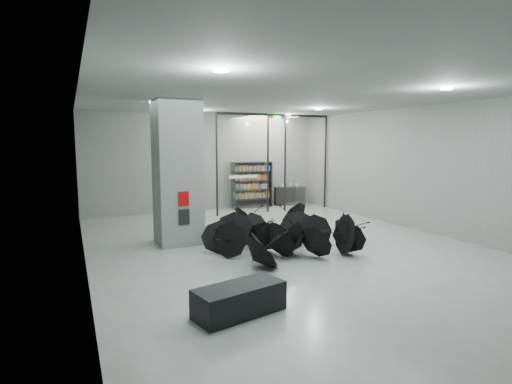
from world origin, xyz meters
name	(u,v)px	position (x,y,z in m)	size (l,w,h in m)	color
room	(291,143)	(0.00, 0.00, 2.84)	(14.00, 14.02, 4.01)	gray
column	(177,173)	(-2.50, 2.00, 2.00)	(1.20, 1.20, 4.00)	slate
fire_cabinet	(184,199)	(-2.50, 1.38, 1.35)	(0.28, 0.04, 0.38)	#A50A07
info_panel	(184,217)	(-2.50, 1.38, 0.85)	(0.30, 0.03, 0.42)	black
exit_sign	(277,118)	(2.40, 5.30, 3.82)	(0.30, 0.06, 0.15)	#0CE533
glass_partition	(274,159)	(2.39, 5.50, 2.18)	(5.06, 0.08, 4.00)	silver
bench	(239,300)	(-2.78, -3.16, 0.25)	(1.53, 0.66, 0.49)	black
bookshelf	(252,185)	(1.95, 6.75, 1.00)	(1.82, 0.36, 2.00)	black
shop_counter	(289,196)	(3.85, 6.80, 0.42)	(1.40, 0.56, 0.84)	black
umbrella_cluster	(284,240)	(-0.20, -0.03, 0.30)	(4.59, 4.40, 1.30)	black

